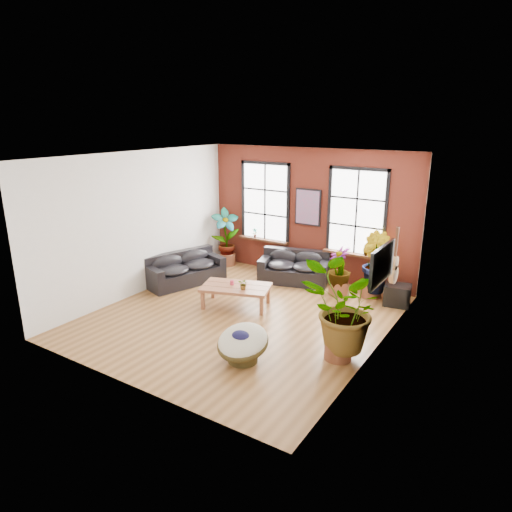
{
  "coord_description": "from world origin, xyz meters",
  "views": [
    {
      "loc": [
        5.28,
        -7.7,
        4.24
      ],
      "look_at": [
        0.0,
        0.6,
        1.25
      ],
      "focal_mm": 32.0,
      "sensor_mm": 36.0,
      "label": 1
    }
  ],
  "objects": [
    {
      "name": "sofa_left",
      "position": [
        -2.5,
        0.97,
        0.37
      ],
      "size": [
        1.47,
        2.23,
        0.82
      ],
      "rotation": [
        0.0,
        0.0,
        1.25
      ],
      "color": "black",
      "rests_on": "ground"
    },
    {
      "name": "media_box",
      "position": [
        2.73,
        2.5,
        0.25
      ],
      "size": [
        0.67,
        0.59,
        0.5
      ],
      "rotation": [
        0.0,
        0.0,
        0.16
      ],
      "color": "black",
      "rests_on": "ground"
    },
    {
      "name": "floor_plant_mid",
      "position": [
        1.29,
        2.38,
        0.68
      ],
      "size": [
        0.85,
        0.85,
        1.08
      ],
      "primitive_type": "imported",
      "rotation": [
        0.0,
        0.0,
        5.52
      ],
      "color": "#103D10",
      "rests_on": "ground"
    },
    {
      "name": "floor_plant_back_left",
      "position": [
        -2.48,
        2.82,
        0.93
      ],
      "size": [
        0.97,
        0.99,
        1.57
      ],
      "primitive_type": "imported",
      "rotation": [
        0.0,
        0.0,
        0.83
      ],
      "color": "#103D10",
      "rests_on": "ground"
    },
    {
      "name": "pot_mid",
      "position": [
        1.3,
        2.38,
        0.18
      ],
      "size": [
        0.52,
        0.52,
        0.35
      ],
      "rotation": [
        0.0,
        0.0,
        0.09
      ],
      "color": "brown",
      "rests_on": "ground"
    },
    {
      "name": "coffee_table",
      "position": [
        -0.43,
        0.41,
        0.44
      ],
      "size": [
        1.77,
        1.35,
        0.6
      ],
      "rotation": [
        0.0,
        0.0,
        0.33
      ],
      "color": "brown",
      "rests_on": "ground"
    },
    {
      "name": "pot_back_left",
      "position": [
        -2.44,
        2.85,
        0.17
      ],
      "size": [
        0.48,
        0.48,
        0.35
      ],
      "rotation": [
        0.0,
        0.0,
        -0.01
      ],
      "color": "brown",
      "rests_on": "ground"
    },
    {
      "name": "sill_plant_left",
      "position": [
        -1.65,
        3.13,
        1.04
      ],
      "size": [
        0.17,
        0.17,
        0.27
      ],
      "primitive_type": "imported",
      "rotation": [
        0.0,
        0.0,
        0.79
      ],
      "color": "#103D10",
      "rests_on": "room"
    },
    {
      "name": "poster",
      "position": [
        0.0,
        3.18,
        1.95
      ],
      "size": [
        0.74,
        0.06,
        0.98
      ],
      "color": "black",
      "rests_on": "room"
    },
    {
      "name": "papasan_chair",
      "position": [
        1.12,
        -1.6,
        0.36
      ],
      "size": [
        0.95,
        0.97,
        0.71
      ],
      "rotation": [
        0.0,
        0.0,
        0.01
      ],
      "color": "#3D3215",
      "rests_on": "ground"
    },
    {
      "name": "floor_plant_back_right",
      "position": [
        2.06,
        2.71,
        0.88
      ],
      "size": [
        1.04,
        1.02,
        1.47
      ],
      "primitive_type": "imported",
      "rotation": [
        0.0,
        0.0,
        2.4
      ],
      "color": "#103D10",
      "rests_on": "ground"
    },
    {
      "name": "sofa_back",
      "position": [
        -0.08,
        2.64,
        0.38
      ],
      "size": [
        1.98,
        1.34,
        0.83
      ],
      "rotation": [
        0.0,
        0.0,
        0.28
      ],
      "color": "black",
      "rests_on": "ground"
    },
    {
      "name": "floor_plant_right_wall",
      "position": [
        2.56,
        -0.57,
        0.96
      ],
      "size": [
        1.91,
        1.88,
        1.61
      ],
      "primitive_type": "imported",
      "rotation": [
        0.0,
        0.0,
        3.81
      ],
      "color": "#103D10",
      "rests_on": "ground"
    },
    {
      "name": "pot_back_right",
      "position": [
        2.03,
        2.69,
        0.19
      ],
      "size": [
        0.6,
        0.6,
        0.38
      ],
      "rotation": [
        0.0,
        0.0,
        -0.18
      ],
      "color": "brown",
      "rests_on": "ground"
    },
    {
      "name": "tv_wall_unit",
      "position": [
        2.93,
        0.6,
        1.54
      ],
      "size": [
        0.13,
        1.86,
        1.2
      ],
      "color": "black",
      "rests_on": "room"
    },
    {
      "name": "table_plant",
      "position": [
        -0.16,
        0.33,
        0.63
      ],
      "size": [
        0.26,
        0.23,
        0.26
      ],
      "primitive_type": "imported",
      "rotation": [
        0.0,
        0.0,
        0.13
      ],
      "color": "#103D10",
      "rests_on": "coffee_table"
    },
    {
      "name": "room",
      "position": [
        0.0,
        0.15,
        1.75
      ],
      "size": [
        6.04,
        6.54,
        3.54
      ],
      "color": "brown",
      "rests_on": "ground"
    },
    {
      "name": "pot_right_wall",
      "position": [
        2.53,
        -0.59,
        0.19
      ],
      "size": [
        0.58,
        0.58,
        0.37
      ],
      "rotation": [
        0.0,
        0.0,
        -0.15
      ],
      "color": "brown",
      "rests_on": "ground"
    },
    {
      "name": "sill_plant_right",
      "position": [
        1.7,
        3.13,
        1.04
      ],
      "size": [
        0.19,
        0.19,
        0.27
      ],
      "primitive_type": "imported",
      "rotation": [
        0.0,
        0.0,
        3.49
      ],
      "color": "#103D10",
      "rests_on": "room"
    }
  ]
}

